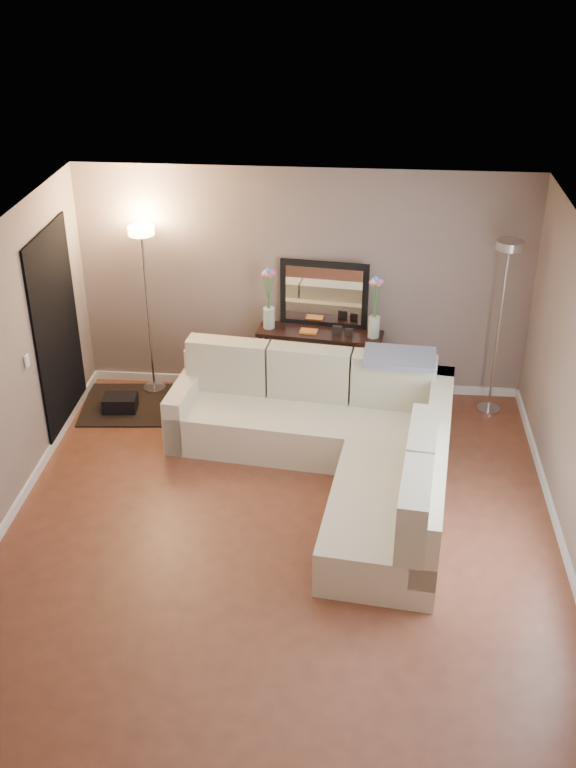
# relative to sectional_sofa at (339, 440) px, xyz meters

# --- Properties ---
(floor) EXTENTS (5.00, 5.50, 0.01)m
(floor) POSITION_rel_sectional_sofa_xyz_m (-0.48, -1.02, -0.38)
(floor) COLOR brown
(floor) RESTS_ON ground
(ceiling) EXTENTS (5.00, 5.50, 0.01)m
(ceiling) POSITION_rel_sectional_sofa_xyz_m (-0.48, -1.02, 2.23)
(ceiling) COLOR white
(ceiling) RESTS_ON ground
(wall_back) EXTENTS (5.00, 0.02, 2.60)m
(wall_back) POSITION_rel_sectional_sofa_xyz_m (-0.48, 1.74, 0.93)
(wall_back) COLOR gray
(wall_back) RESTS_ON ground
(wall_front) EXTENTS (5.00, 0.02, 2.60)m
(wall_front) POSITION_rel_sectional_sofa_xyz_m (-0.48, -3.78, 0.93)
(wall_front) COLOR gray
(wall_front) RESTS_ON ground
(baseboard_back) EXTENTS (5.00, 0.03, 0.10)m
(baseboard_back) POSITION_rel_sectional_sofa_xyz_m (-0.48, 1.71, -0.32)
(baseboard_back) COLOR white
(baseboard_back) RESTS_ON ground
(baseboard_left) EXTENTS (0.03, 5.50, 0.10)m
(baseboard_left) POSITION_rel_sectional_sofa_xyz_m (-2.97, -1.02, -0.32)
(baseboard_left) COLOR white
(baseboard_left) RESTS_ON ground
(baseboard_right) EXTENTS (0.03, 5.50, 0.10)m
(baseboard_right) POSITION_rel_sectional_sofa_xyz_m (2.00, -1.02, -0.32)
(baseboard_right) COLOR white
(baseboard_right) RESTS_ON ground
(doorway) EXTENTS (0.02, 1.20, 2.20)m
(doorway) POSITION_rel_sectional_sofa_xyz_m (-2.96, 0.68, 0.73)
(doorway) COLOR black
(doorway) RESTS_ON ground
(switch_plate) EXTENTS (0.02, 0.08, 0.12)m
(switch_plate) POSITION_rel_sectional_sofa_xyz_m (-2.96, -0.17, 0.83)
(switch_plate) COLOR white
(switch_plate) RESTS_ON ground
(sectional_sofa) EXTENTS (2.94, 3.04, 1.00)m
(sectional_sofa) POSITION_rel_sectional_sofa_xyz_m (0.00, 0.00, 0.00)
(sectional_sofa) COLOR beige
(sectional_sofa) RESTS_ON floor
(throw_blanket) EXTENTS (0.75, 0.46, 0.10)m
(throw_blanket) POSITION_rel_sectional_sofa_xyz_m (0.57, 0.62, 0.62)
(throw_blanket) COLOR gray
(throw_blanket) RESTS_ON sectional_sofa
(console_table) EXTENTS (1.42, 0.53, 0.85)m
(console_table) POSITION_rel_sectional_sofa_xyz_m (-0.36, 1.46, 0.11)
(console_table) COLOR black
(console_table) RESTS_ON floor
(leaning_mirror) EXTENTS (0.98, 0.16, 0.77)m
(leaning_mirror) POSITION_rel_sectional_sofa_xyz_m (-0.25, 1.63, 0.85)
(leaning_mirror) COLOR black
(leaning_mirror) RESTS_ON console_table
(table_decor) EXTENTS (0.59, 0.16, 0.14)m
(table_decor) POSITION_rel_sectional_sofa_xyz_m (-0.28, 1.41, 0.49)
(table_decor) COLOR orange
(table_decor) RESTS_ON console_table
(flower_vase_left) EXTENTS (0.16, 0.14, 0.73)m
(flower_vase_left) POSITION_rel_sectional_sofa_xyz_m (-0.85, 1.52, 0.77)
(flower_vase_left) COLOR silver
(flower_vase_left) RESTS_ON console_table
(flower_vase_right) EXTENTS (0.16, 0.14, 0.73)m
(flower_vase_right) POSITION_rel_sectional_sofa_xyz_m (0.31, 1.38, 0.77)
(flower_vase_right) COLOR silver
(flower_vase_right) RESTS_ON console_table
(floor_lamp_lit) EXTENTS (0.30, 0.30, 1.98)m
(floor_lamp_lit) POSITION_rel_sectional_sofa_xyz_m (-2.21, 1.51, 1.03)
(floor_lamp_lit) COLOR silver
(floor_lamp_lit) RESTS_ON floor
(floor_lamp_unlit) EXTENTS (0.35, 0.35, 1.99)m
(floor_lamp_unlit) POSITION_rel_sectional_sofa_xyz_m (1.64, 1.36, 1.04)
(floor_lamp_unlit) COLOR silver
(floor_lamp_unlit) RESTS_ON floor
(charcoal_rug) EXTENTS (1.37, 1.08, 0.02)m
(charcoal_rug) POSITION_rel_sectional_sofa_xyz_m (-2.28, 1.12, -0.36)
(charcoal_rug) COLOR black
(charcoal_rug) RESTS_ON floor
(black_bag) EXTENTS (0.39, 0.29, 0.24)m
(black_bag) POSITION_rel_sectional_sofa_xyz_m (-2.48, 0.99, -0.31)
(black_bag) COLOR black
(black_bag) RESTS_ON charcoal_rug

